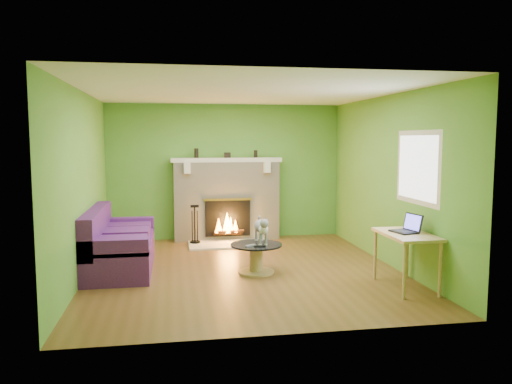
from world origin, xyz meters
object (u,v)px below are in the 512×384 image
at_px(sofa, 117,246).
at_px(coffee_table, 256,256).
at_px(desk, 407,240).
at_px(cat, 261,229).

height_order(sofa, coffee_table, sofa).
bearing_deg(sofa, desk, -22.96).
relative_size(sofa, desk, 2.07).
bearing_deg(desk, coffee_table, 149.77).
relative_size(sofa, coffee_table, 2.70).
height_order(desk, cat, cat).
height_order(coffee_table, cat, cat).
bearing_deg(coffee_table, sofa, 164.29).
height_order(sofa, desk, sofa).
bearing_deg(coffee_table, cat, 32.01).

